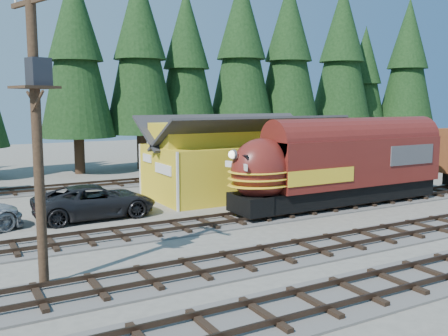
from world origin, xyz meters
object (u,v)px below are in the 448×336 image
locomotive (335,168)px  pickup_truck_a (95,201)px  depot (241,150)px  utility_pole (37,117)px

locomotive → pickup_truck_a: (-12.78, 4.39, -1.44)m
depot → locomotive: bearing=-70.0°
utility_pole → pickup_truck_a: 11.11m
utility_pole → pickup_truck_a: (4.18, 9.12, -4.78)m
depot → locomotive: size_ratio=0.88×
depot → pickup_truck_a: depot is taller
depot → pickup_truck_a: size_ratio=2.00×
locomotive → utility_pole: utility_pole is taller
locomotive → pickup_truck_a: bearing=161.0°
depot → utility_pole: 18.61m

